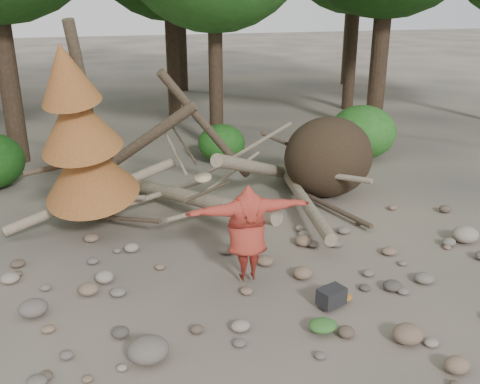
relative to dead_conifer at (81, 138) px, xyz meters
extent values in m
plane|color=#514C44|center=(3.12, -3.37, -2.11)|extent=(120.00, 120.00, 0.00)
ellipsoid|color=#332619|center=(5.72, 0.93, -1.12)|extent=(2.20, 1.87, 1.98)
cylinder|color=gray|center=(2.12, 0.33, -1.56)|extent=(2.61, 5.11, 1.08)
cylinder|color=gray|center=(3.92, 0.83, -1.21)|extent=(3.18, 3.71, 1.90)
cylinder|color=brown|center=(0.92, 1.23, -0.71)|extent=(3.08, 1.91, 2.49)
cylinder|color=gray|center=(4.72, 0.13, -1.76)|extent=(1.13, 4.98, 0.43)
cylinder|color=brown|center=(2.82, 1.43, -0.31)|extent=(2.39, 1.03, 2.89)
cylinder|color=gray|center=(0.12, 0.63, -1.41)|extent=(3.71, 0.86, 1.20)
cylinder|color=#4C3F30|center=(0.62, 0.13, -1.81)|extent=(1.52, 1.70, 0.49)
cylinder|color=gray|center=(3.32, 1.03, -1.31)|extent=(1.57, 0.85, 0.69)
cylinder|color=#4C3F30|center=(4.92, 1.53, -0.91)|extent=(1.92, 1.25, 1.10)
cylinder|color=gray|center=(1.92, 0.83, -0.61)|extent=(0.37, 1.42, 0.85)
cylinder|color=#4C3F30|center=(5.32, -0.17, -1.96)|extent=(0.79, 2.54, 0.12)
cylinder|color=gray|center=(2.32, -0.27, -1.66)|extent=(1.78, 1.11, 0.29)
cylinder|color=#4C3F30|center=(0.22, 0.43, 0.09)|extent=(0.67, 1.13, 4.35)
cone|color=brown|center=(0.06, 0.12, -0.61)|extent=(2.06, 2.13, 1.86)
cone|color=brown|center=(-0.05, -0.09, 0.39)|extent=(1.71, 1.78, 1.65)
cone|color=brown|center=(-0.14, -0.28, 1.29)|extent=(1.23, 1.30, 1.41)
cylinder|color=#38281C|center=(4.12, 5.83, 1.46)|extent=(0.44, 0.44, 7.14)
cylinder|color=#38281C|center=(3.62, 10.83, 2.16)|extent=(0.52, 0.52, 8.54)
cylinder|color=#38281C|center=(11.12, 10.43, 1.95)|extent=(0.50, 0.50, 8.12)
cylinder|color=#38281C|center=(5.12, 17.13, 2.26)|extent=(0.54, 0.54, 8.75)
cylinder|color=#38281C|center=(14.12, 16.63, 1.81)|extent=(0.46, 0.46, 7.84)
ellipsoid|color=#225E1B|center=(3.92, 4.43, -1.55)|extent=(1.40, 1.40, 1.12)
ellipsoid|color=#2C6F22|center=(8.12, 3.63, -1.31)|extent=(2.00, 2.00, 1.60)
imported|color=#9C2F23|center=(2.56, -2.61, -1.17)|extent=(2.14, 0.66, 1.72)
cylinder|color=tan|center=(1.73, -3.06, 0.04)|extent=(0.27, 0.26, 0.12)
cube|color=black|center=(3.61, -3.78, -1.97)|extent=(0.50, 0.41, 0.29)
ellipsoid|color=#316127|center=(3.19, -4.38, -2.03)|extent=(0.43, 0.36, 0.16)
ellipsoid|color=#A5601C|center=(3.87, -3.71, -2.06)|extent=(0.29, 0.23, 0.10)
ellipsoid|color=#625A52|center=(0.64, -4.28, -1.94)|extent=(0.58, 0.52, 0.35)
ellipsoid|color=brown|center=(4.28, -4.92, -1.98)|extent=(0.45, 0.41, 0.27)
ellipsoid|color=gray|center=(7.26, -2.33, -1.95)|extent=(0.54, 0.49, 0.33)
ellipsoid|color=#605750|center=(-0.95, -2.69, -1.98)|extent=(0.45, 0.41, 0.27)
camera|label=1|loc=(0.14, -10.47, 2.63)|focal=40.00mm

